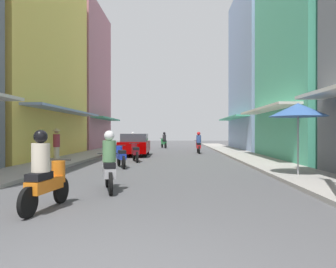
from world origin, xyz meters
TOP-DOWN VIEW (x-y plane):
  - ground_plane at (0.00, 15.17)m, footprint 84.34×84.34m
  - sidewalk_left at (-5.08, 15.17)m, footprint 2.18×46.34m
  - sidewalk_right at (5.08, 15.17)m, footprint 2.18×46.34m
  - building_left_mid at (-9.16, 15.88)m, footprint 7.05×11.38m
  - building_left_far at (-9.16, 26.42)m, footprint 7.05×8.62m
  - building_right_mid at (9.16, 14.71)m, footprint 7.05×9.02m
  - building_right_far at (9.16, 25.34)m, footprint 7.05×10.36m
  - motorbike_white at (-3.10, 25.63)m, footprint 0.66×1.78m
  - motorbike_blue at (-1.67, 10.80)m, footprint 0.76×1.74m
  - motorbike_green at (-0.48, 28.49)m, footprint 0.73×1.75m
  - motorbike_silver at (-1.02, 5.15)m, footprint 0.69×1.76m
  - motorbike_maroon at (-1.41, 13.67)m, footprint 0.68×1.77m
  - motorbike_orange at (-1.82, 3.03)m, footprint 0.55×1.81m
  - motorbike_red at (2.37, 20.49)m, footprint 0.55×1.81m
  - parked_car at (-1.96, 17.82)m, footprint 1.85×4.14m
  - pedestrian_crossing at (-5.42, 13.23)m, footprint 0.44×0.44m
  - pedestrian_midway at (-4.72, 22.39)m, footprint 0.44×0.44m
  - vendor_umbrella at (4.82, 7.65)m, footprint 1.90×1.90m

SIDE VIEW (x-z plane):
  - ground_plane at x=0.00m, z-range 0.00..0.00m
  - sidewalk_left at x=-5.08m, z-range 0.00..0.12m
  - sidewalk_right at x=5.08m, z-range 0.00..0.12m
  - motorbike_blue at x=-1.67m, z-range 0.02..0.99m
  - motorbike_maroon at x=-1.41m, z-range 0.02..0.99m
  - motorbike_white at x=-3.10m, z-range -0.09..1.49m
  - motorbike_green at x=-0.48m, z-range -0.09..1.49m
  - motorbike_silver at x=-1.02m, z-range -0.09..1.49m
  - motorbike_orange at x=-1.82m, z-range -0.09..1.49m
  - motorbike_red at x=2.37m, z-range -0.09..1.49m
  - parked_car at x=-1.96m, z-range 0.01..1.46m
  - pedestrian_midway at x=-4.72m, z-range 0.11..1.81m
  - pedestrian_crossing at x=-5.42m, z-range 0.11..1.87m
  - vendor_umbrella at x=4.82m, z-range 1.03..3.54m
  - building_right_mid at x=9.16m, z-range 0.00..11.28m
  - building_left_mid at x=-9.16m, z-range -0.01..12.13m
  - building_left_far at x=-9.16m, z-range -0.01..13.00m
  - building_right_far at x=9.16m, z-range -0.01..14.13m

